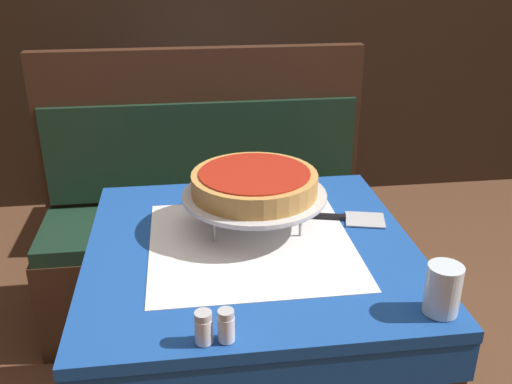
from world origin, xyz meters
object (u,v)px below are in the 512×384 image
pizza_server (344,218)px  napkin_holder (262,172)px  pepper_shaker (226,326)px  pizza_pan_stand (255,196)px  deep_dish_pizza (255,183)px  condiment_caddy (213,90)px  water_glass_near (443,289)px  dining_table_rear (204,118)px  dining_table_front (251,272)px  salt_shaker (204,328)px  booth_bench (208,244)px

pizza_server → napkin_holder: 0.35m
pepper_shaker → napkin_holder: size_ratio=0.71×
pizza_pan_stand → deep_dish_pizza: deep_dish_pizza is taller
pepper_shaker → condiment_caddy: 1.93m
deep_dish_pizza → condiment_caddy: condiment_caddy is taller
water_glass_near → pepper_shaker: water_glass_near is taller
dining_table_rear → napkin_holder: napkin_holder is taller
dining_table_front → dining_table_rear: bearing=91.8°
dining_table_rear → pepper_shaker: 1.98m
salt_shaker → condiment_caddy: size_ratio=0.40×
dining_table_rear → condiment_caddy: bearing=-41.8°
dining_table_rear → pepper_shaker: size_ratio=10.66×
pizza_pan_stand → salt_shaker: pizza_pan_stand is taller
dining_table_rear → salt_shaker: bearing=-92.7°
water_glass_near → salt_shaker: 0.51m
deep_dish_pizza → condiment_caddy: (-0.02, 1.45, -0.10)m
water_glass_near → napkin_holder: (-0.28, 0.74, -0.01)m
dining_table_front → deep_dish_pizza: 0.24m
dining_table_rear → pizza_pan_stand: pizza_pan_stand is taller
dining_table_rear → pizza_pan_stand: (0.07, -1.49, 0.22)m
water_glass_near → salt_shaker: (-0.51, -0.03, -0.02)m
deep_dish_pizza → napkin_holder: bearing=77.9°
salt_shaker → deep_dish_pizza: bearing=71.0°
pizza_pan_stand → pepper_shaker: (-0.12, -0.48, -0.06)m
dining_table_rear → pizza_server: pizza_server is taller
booth_bench → pizza_pan_stand: size_ratio=3.34×
water_glass_near → dining_table_rear: bearing=102.2°
pizza_server → pepper_shaker: size_ratio=3.70×
condiment_caddy → napkin_holder: bearing=-85.7°
napkin_holder → condiment_caddy: 1.16m
deep_dish_pizza → dining_table_rear: bearing=92.7°
booth_bench → pizza_server: booth_bench is taller
booth_bench → water_glass_near: size_ratio=11.63×
pizza_server → napkin_holder: bearing=125.3°
dining_table_front → napkin_holder: napkin_holder is taller
pepper_shaker → water_glass_near: bearing=4.2°
booth_bench → salt_shaker: (-0.06, -1.16, 0.46)m
booth_bench → condiment_caddy: booth_bench is taller
pizza_server → salt_shaker: bearing=-130.9°
booth_bench → pepper_shaker: bearing=-90.6°
dining_table_rear → water_glass_near: bearing=-77.8°
pizza_pan_stand → pepper_shaker: 0.50m
salt_shaker → condiment_caddy: (0.14, 1.93, 0.00)m
deep_dish_pizza → napkin_holder: size_ratio=3.42×
deep_dish_pizza → napkin_holder: deep_dish_pizza is taller
pepper_shaker → salt_shaker: bearing=-180.0°
booth_bench → pizza_pan_stand: booth_bench is taller
pepper_shaker → napkin_holder: (0.18, 0.77, 0.01)m
pizza_server → pizza_pan_stand: bearing=-177.1°
pizza_pan_stand → water_glass_near: (0.35, -0.44, -0.04)m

